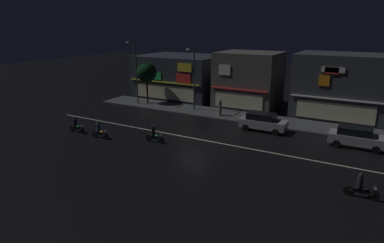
{
  "coord_description": "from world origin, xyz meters",
  "views": [
    {
      "loc": [
        13.29,
        -23.92,
        9.62
      ],
      "look_at": [
        -1.09,
        1.71,
        0.95
      ],
      "focal_mm": 30.74,
      "sensor_mm": 36.0,
      "label": 1
    }
  ],
  "objects_px": {
    "streetlamp_west": "(135,67)",
    "parked_car_trailing": "(263,122)",
    "motorcycle_opposite_lane": "(361,188)",
    "traffic_cone": "(242,122)",
    "streetlamp_mid": "(193,74)",
    "pedestrian_on_sidewalk": "(220,108)",
    "motorcycle_following": "(99,131)",
    "motorcycle_trailing_far": "(76,126)",
    "motorcycle_lead": "(154,135)",
    "parked_car_near_kerb": "(357,137)"
  },
  "relations": [
    {
      "from": "pedestrian_on_sidewalk",
      "to": "motorcycle_following",
      "type": "height_order",
      "value": "pedestrian_on_sidewalk"
    },
    {
      "from": "streetlamp_mid",
      "to": "pedestrian_on_sidewalk",
      "type": "relative_size",
      "value": 3.88
    },
    {
      "from": "motorcycle_trailing_far",
      "to": "parked_car_trailing",
      "type": "bearing_deg",
      "value": -154.15
    },
    {
      "from": "motorcycle_opposite_lane",
      "to": "motorcycle_trailing_far",
      "type": "xyz_separation_m",
      "value": [
        -23.65,
        0.46,
        0.0
      ]
    },
    {
      "from": "streetlamp_mid",
      "to": "motorcycle_opposite_lane",
      "type": "height_order",
      "value": "streetlamp_mid"
    },
    {
      "from": "motorcycle_lead",
      "to": "motorcycle_trailing_far",
      "type": "distance_m",
      "value": 7.95
    },
    {
      "from": "streetlamp_west",
      "to": "pedestrian_on_sidewalk",
      "type": "height_order",
      "value": "streetlamp_west"
    },
    {
      "from": "pedestrian_on_sidewalk",
      "to": "parked_car_trailing",
      "type": "bearing_deg",
      "value": 4.22
    },
    {
      "from": "parked_car_near_kerb",
      "to": "traffic_cone",
      "type": "relative_size",
      "value": 7.82
    },
    {
      "from": "streetlamp_west",
      "to": "parked_car_near_kerb",
      "type": "bearing_deg",
      "value": -6.98
    },
    {
      "from": "parked_car_trailing",
      "to": "motorcycle_lead",
      "type": "bearing_deg",
      "value": 47.76
    },
    {
      "from": "parked_car_near_kerb",
      "to": "parked_car_trailing",
      "type": "xyz_separation_m",
      "value": [
        -8.01,
        0.53,
        0.0
      ]
    },
    {
      "from": "motorcycle_opposite_lane",
      "to": "traffic_cone",
      "type": "distance_m",
      "value": 15.21
    },
    {
      "from": "parked_car_trailing",
      "to": "motorcycle_following",
      "type": "height_order",
      "value": "parked_car_trailing"
    },
    {
      "from": "streetlamp_west",
      "to": "motorcycle_opposite_lane",
      "type": "xyz_separation_m",
      "value": [
        25.84,
        -12.07,
        -4.0
      ]
    },
    {
      "from": "parked_car_near_kerb",
      "to": "motorcycle_opposite_lane",
      "type": "height_order",
      "value": "parked_car_near_kerb"
    },
    {
      "from": "pedestrian_on_sidewalk",
      "to": "motorcycle_opposite_lane",
      "type": "relative_size",
      "value": 0.96
    },
    {
      "from": "motorcycle_lead",
      "to": "traffic_cone",
      "type": "xyz_separation_m",
      "value": [
        4.65,
        8.48,
        -0.36
      ]
    },
    {
      "from": "traffic_cone",
      "to": "parked_car_trailing",
      "type": "bearing_deg",
      "value": -18.19
    },
    {
      "from": "pedestrian_on_sidewalk",
      "to": "motorcycle_lead",
      "type": "height_order",
      "value": "pedestrian_on_sidewalk"
    },
    {
      "from": "parked_car_near_kerb",
      "to": "motorcycle_lead",
      "type": "relative_size",
      "value": 2.26
    },
    {
      "from": "motorcycle_following",
      "to": "motorcycle_trailing_far",
      "type": "distance_m",
      "value": 3.01
    },
    {
      "from": "streetlamp_mid",
      "to": "parked_car_trailing",
      "type": "xyz_separation_m",
      "value": [
        9.24,
        -3.11,
        -3.46
      ]
    },
    {
      "from": "parked_car_trailing",
      "to": "traffic_cone",
      "type": "bearing_deg",
      "value": -18.19
    },
    {
      "from": "parked_car_trailing",
      "to": "motorcycle_trailing_far",
      "type": "relative_size",
      "value": 2.26
    },
    {
      "from": "streetlamp_west",
      "to": "parked_car_near_kerb",
      "type": "relative_size",
      "value": 1.79
    },
    {
      "from": "streetlamp_west",
      "to": "parked_car_trailing",
      "type": "height_order",
      "value": "streetlamp_west"
    },
    {
      "from": "motorcycle_opposite_lane",
      "to": "motorcycle_trailing_far",
      "type": "height_order",
      "value": "same"
    },
    {
      "from": "pedestrian_on_sidewalk",
      "to": "motorcycle_trailing_far",
      "type": "bearing_deg",
      "value": -101.01
    },
    {
      "from": "parked_car_near_kerb",
      "to": "motorcycle_following",
      "type": "distance_m",
      "value": 21.64
    },
    {
      "from": "parked_car_near_kerb",
      "to": "motorcycle_following",
      "type": "relative_size",
      "value": 2.26
    },
    {
      "from": "parked_car_trailing",
      "to": "motorcycle_opposite_lane",
      "type": "height_order",
      "value": "parked_car_trailing"
    },
    {
      "from": "motorcycle_following",
      "to": "traffic_cone",
      "type": "xyz_separation_m",
      "value": [
        9.47,
        9.97,
        -0.36
      ]
    },
    {
      "from": "streetlamp_mid",
      "to": "traffic_cone",
      "type": "bearing_deg",
      "value": -18.71
    },
    {
      "from": "motorcycle_opposite_lane",
      "to": "traffic_cone",
      "type": "height_order",
      "value": "motorcycle_opposite_lane"
    },
    {
      "from": "streetlamp_mid",
      "to": "parked_car_near_kerb",
      "type": "relative_size",
      "value": 1.65
    },
    {
      "from": "streetlamp_west",
      "to": "parked_car_near_kerb",
      "type": "distance_m",
      "value": 25.48
    },
    {
      "from": "parked_car_trailing",
      "to": "motorcycle_opposite_lane",
      "type": "distance_m",
      "value": 13.0
    },
    {
      "from": "pedestrian_on_sidewalk",
      "to": "motorcycle_following",
      "type": "bearing_deg",
      "value": -90.45
    },
    {
      "from": "motorcycle_lead",
      "to": "motorcycle_following",
      "type": "bearing_deg",
      "value": 9.12
    },
    {
      "from": "motorcycle_opposite_lane",
      "to": "motorcycle_trailing_far",
      "type": "relative_size",
      "value": 1.0
    },
    {
      "from": "parked_car_trailing",
      "to": "motorcycle_lead",
      "type": "height_order",
      "value": "parked_car_trailing"
    },
    {
      "from": "motorcycle_following",
      "to": "traffic_cone",
      "type": "height_order",
      "value": "motorcycle_following"
    },
    {
      "from": "streetlamp_mid",
      "to": "parked_car_trailing",
      "type": "bearing_deg",
      "value": -18.58
    },
    {
      "from": "streetlamp_west",
      "to": "motorcycle_trailing_far",
      "type": "xyz_separation_m",
      "value": [
        2.18,
        -11.61,
        -4.0
      ]
    },
    {
      "from": "motorcycle_following",
      "to": "motorcycle_opposite_lane",
      "type": "xyz_separation_m",
      "value": [
        20.64,
        -0.34,
        0.0
      ]
    },
    {
      "from": "motorcycle_trailing_far",
      "to": "parked_car_near_kerb",
      "type": "bearing_deg",
      "value": -165.12
    },
    {
      "from": "motorcycle_lead",
      "to": "parked_car_trailing",
      "type": "bearing_deg",
      "value": -140.42
    },
    {
      "from": "streetlamp_west",
      "to": "traffic_cone",
      "type": "distance_m",
      "value": 15.39
    },
    {
      "from": "motorcycle_following",
      "to": "traffic_cone",
      "type": "bearing_deg",
      "value": -137.81
    }
  ]
}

